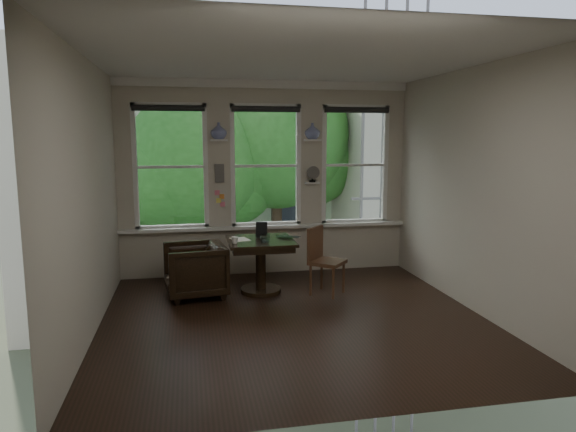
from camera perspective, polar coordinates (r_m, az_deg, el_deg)
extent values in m
plane|color=black|center=(6.22, 0.74, -11.40)|extent=(4.50, 4.50, 0.00)
plane|color=silver|center=(5.91, 0.80, 17.10)|extent=(4.50, 4.50, 0.00)
plane|color=beige|center=(8.08, -2.50, 4.16)|extent=(4.50, 0.00, 4.50)
plane|color=beige|center=(3.72, 7.85, -1.22)|extent=(4.50, 0.00, 4.50)
plane|color=beige|center=(5.85, -21.36, 1.85)|extent=(0.00, 4.50, 4.50)
plane|color=beige|center=(6.71, 19.97, 2.72)|extent=(0.00, 4.50, 4.50)
cube|color=white|center=(7.88, -7.69, 8.35)|extent=(0.26, 0.16, 0.03)
cube|color=white|center=(8.10, 2.72, 8.42)|extent=(0.26, 0.16, 0.03)
cube|color=#59544F|center=(7.93, -7.63, 4.73)|extent=(0.14, 0.06, 0.28)
imported|color=silver|center=(7.88, -7.71, 9.36)|extent=(0.24, 0.24, 0.25)
imported|color=silver|center=(8.10, 2.72, 9.41)|extent=(0.24, 0.24, 0.25)
imported|color=black|center=(7.08, -10.28, -5.94)|extent=(0.89, 0.87, 0.73)
cube|color=maroon|center=(7.06, -10.30, -5.27)|extent=(0.45, 0.45, 0.06)
imported|color=black|center=(7.12, -0.11, -2.43)|extent=(0.39, 0.36, 0.03)
imported|color=white|center=(6.83, -5.93, -2.68)|extent=(0.11, 0.11, 0.09)
imported|color=white|center=(6.85, -2.56, -2.54)|extent=(0.14, 0.14, 0.11)
cube|color=black|center=(7.19, -2.96, -1.55)|extent=(0.17, 0.12, 0.22)
cube|color=silver|center=(7.10, -5.35, -2.60)|extent=(0.28, 0.34, 0.00)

